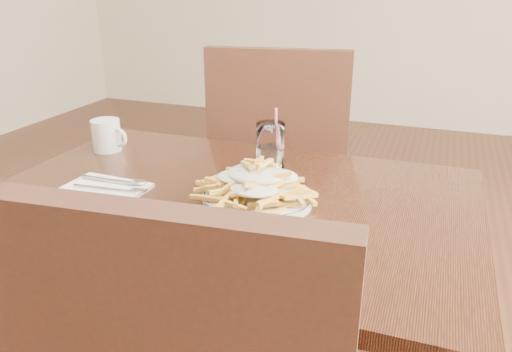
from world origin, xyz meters
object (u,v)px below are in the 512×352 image
at_px(chair_far, 281,168).
at_px(loaded_fries, 256,180).
at_px(fries_plate, 256,199).
at_px(coffee_mug, 107,135).
at_px(table, 229,222).
at_px(water_glass, 270,148).

relative_size(chair_far, loaded_fries, 3.22).
bearing_deg(chair_far, fries_plate, -77.77).
xyz_separation_m(chair_far, coffee_mug, (-0.43, -0.44, 0.21)).
bearing_deg(table, chair_far, 95.35).
bearing_deg(water_glass, table, -98.61).
height_order(table, coffee_mug, coffee_mug).
relative_size(table, chair_far, 1.15).
xyz_separation_m(chair_far, water_glass, (0.09, -0.40, 0.21)).
distance_m(water_glass, coffee_mug, 0.52).
bearing_deg(loaded_fries, water_glass, 101.06).
distance_m(chair_far, loaded_fries, 0.69).
relative_size(fries_plate, loaded_fries, 0.95).
xyz_separation_m(table, fries_plate, (0.08, -0.02, 0.09)).
bearing_deg(coffee_mug, loaded_fries, -19.86).
xyz_separation_m(chair_far, fries_plate, (0.14, -0.64, 0.17)).
xyz_separation_m(table, coffee_mug, (-0.49, 0.18, 0.13)).
bearing_deg(loaded_fries, chair_far, 102.23).
relative_size(table, loaded_fries, 3.70).
bearing_deg(chair_far, water_glass, -77.05).
relative_size(fries_plate, coffee_mug, 2.48).
xyz_separation_m(loaded_fries, water_glass, (-0.05, 0.25, -0.01)).
xyz_separation_m(table, chair_far, (-0.06, 0.62, -0.08)).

